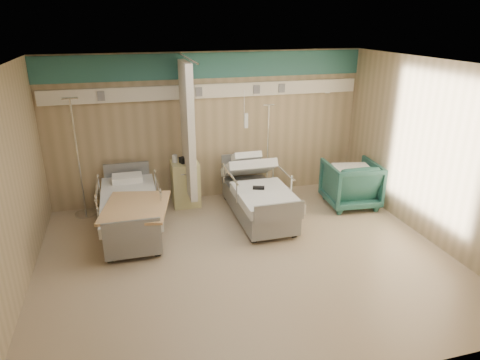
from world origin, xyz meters
name	(u,v)px	position (x,y,z in m)	size (l,w,h in m)	color
ground	(246,258)	(0.00, 0.00, 0.00)	(6.00, 5.00, 0.00)	tan
room_walls	(239,133)	(-0.03, 0.25, 1.86)	(6.04, 5.04, 2.82)	tan
bed_right	(258,201)	(0.60, 1.30, 0.32)	(1.00, 2.16, 0.63)	silver
bed_left	(131,215)	(-1.60, 1.30, 0.32)	(1.00, 2.16, 0.63)	silver
bedside_cabinet	(186,184)	(-0.55, 2.20, 0.42)	(0.50, 0.48, 0.85)	#CDC580
visitor_armchair	(351,184)	(2.45, 1.35, 0.43)	(0.92, 0.95, 0.86)	#21534B
waffle_blanket	(353,160)	(2.45, 1.34, 0.90)	(0.66, 0.59, 0.07)	white
iv_stand_right	(267,177)	(1.10, 2.27, 0.37)	(0.33, 0.33, 1.83)	silver
iv_stand_left	(83,192)	(-2.39, 2.23, 0.44)	(0.38, 0.38, 2.13)	silver
call_remote	(259,188)	(0.54, 1.09, 0.65)	(0.20, 0.09, 0.04)	black
tan_blanket	(136,207)	(-1.51, 0.84, 0.65)	(0.95, 1.19, 0.04)	tan
toiletry_bag	(185,160)	(-0.54, 2.18, 0.91)	(0.20, 0.13, 0.11)	black
white_cup	(175,159)	(-0.72, 2.24, 0.92)	(0.10, 0.10, 0.14)	white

